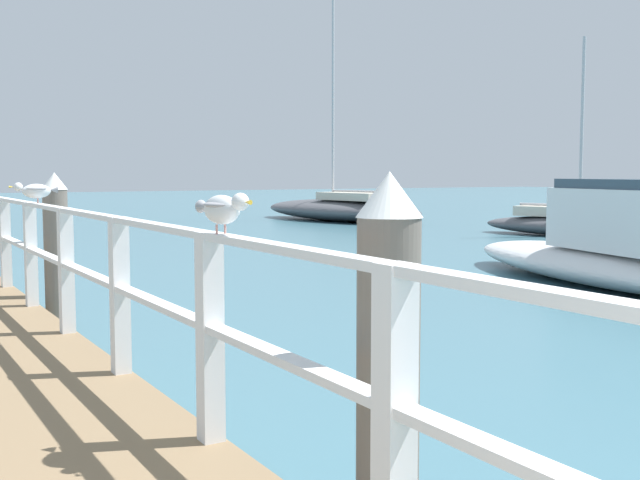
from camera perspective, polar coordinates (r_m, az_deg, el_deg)
name	(u,v)px	position (r m, az deg, el deg)	size (l,w,h in m)	color
pier_railing	(17,237)	(9.85, -21.27, 0.22)	(0.12, 18.49, 1.14)	white
dock_piling_near	(388,387)	(3.51, 4.99, -10.63)	(0.29, 0.29, 1.91)	#6B6056
dock_piling_far	(56,253)	(9.63, -18.70, -0.94)	(0.29, 0.29, 1.91)	#6B6056
seagull_foreground	(223,208)	(4.00, -7.13, 2.34)	(0.20, 0.48, 0.21)	white
seagull_background	(36,190)	(8.59, -20.06, 3.44)	(0.48, 0.20, 0.21)	white
boat_0	(341,208)	(31.18, 1.53, 2.32)	(4.28, 8.81, 11.58)	#4C4C51
boat_3	(614,251)	(14.03, 20.70, -0.74)	(3.76, 7.63, 1.81)	white
boat_5	(568,224)	(24.83, 17.69, 1.11)	(3.46, 5.79, 5.91)	#4C4C51
channel_buoy	(604,215)	(30.97, 20.03, 1.76)	(0.70, 0.70, 1.40)	#E54C19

